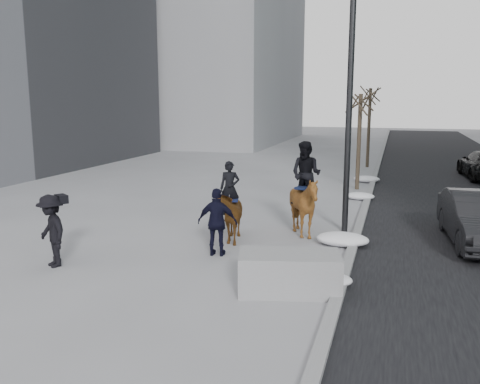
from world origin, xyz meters
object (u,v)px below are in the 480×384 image
(mounted_left, at_px, (228,211))
(car_near, at_px, (479,219))
(mounted_right, at_px, (305,199))
(planter, at_px, (289,273))

(mounted_left, bearing_deg, car_near, 13.20)
(mounted_left, distance_m, mounted_right, 2.26)
(car_near, distance_m, mounted_right, 4.79)
(planter, relative_size, car_near, 0.48)
(planter, height_order, mounted_right, mounted_right)
(mounted_right, bearing_deg, car_near, 6.82)
(car_near, xyz_separation_m, mounted_right, (-4.74, -0.57, 0.39))
(planter, height_order, mounted_left, mounted_left)
(car_near, distance_m, mounted_left, 6.93)
(car_near, height_order, mounted_left, mounted_left)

